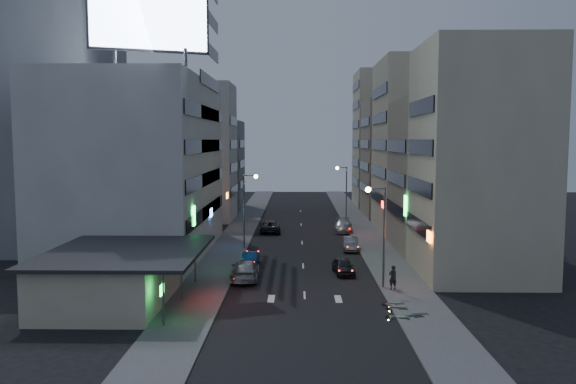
{
  "coord_description": "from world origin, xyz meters",
  "views": [
    {
      "loc": [
        -0.59,
        -37.89,
        11.79
      ],
      "look_at": [
        -1.5,
        18.52,
        6.57
      ],
      "focal_mm": 35.0,
      "sensor_mm": 36.0,
      "label": 1
    }
  ],
  "objects_px": {
    "parked_car_right_near": "(343,266)",
    "scooter_silver_a": "(409,308)",
    "road_car_blue": "(251,258)",
    "scooter_silver_b": "(401,294)",
    "parked_car_right_far": "(344,226)",
    "person": "(393,277)",
    "scooter_blue": "(427,305)",
    "parked_car_left": "(270,226)",
    "road_car_silver": "(245,270)",
    "parked_car_right_mid": "(351,244)",
    "scooter_black_a": "(420,306)",
    "scooter_black_b": "(407,300)"
  },
  "relations": [
    {
      "from": "scooter_black_b",
      "to": "scooter_silver_b",
      "type": "height_order",
      "value": "scooter_silver_b"
    },
    {
      "from": "parked_car_right_mid",
      "to": "road_car_silver",
      "type": "height_order",
      "value": "road_car_silver"
    },
    {
      "from": "parked_car_left",
      "to": "scooter_blue",
      "type": "distance_m",
      "value": 36.23
    },
    {
      "from": "parked_car_right_far",
      "to": "road_car_silver",
      "type": "distance_m",
      "value": 27.13
    },
    {
      "from": "person",
      "to": "scooter_black_a",
      "type": "distance_m",
      "value": 6.48
    },
    {
      "from": "parked_car_right_far",
      "to": "scooter_blue",
      "type": "xyz_separation_m",
      "value": [
        2.8,
        -34.44,
        -0.13
      ]
    },
    {
      "from": "road_car_blue",
      "to": "road_car_silver",
      "type": "distance_m",
      "value": 5.47
    },
    {
      "from": "parked_car_left",
      "to": "scooter_black_b",
      "type": "xyz_separation_m",
      "value": [
        11.19,
        -32.93,
        -0.08
      ]
    },
    {
      "from": "scooter_blue",
      "to": "scooter_silver_b",
      "type": "relative_size",
      "value": 0.93
    },
    {
      "from": "parked_car_right_mid",
      "to": "parked_car_right_near",
      "type": "bearing_deg",
      "value": -94.27
    },
    {
      "from": "road_car_blue",
      "to": "scooter_black_a",
      "type": "bearing_deg",
      "value": 130.57
    },
    {
      "from": "scooter_silver_b",
      "to": "person",
      "type": "bearing_deg",
      "value": -18.9
    },
    {
      "from": "scooter_blue",
      "to": "parked_car_left",
      "type": "bearing_deg",
      "value": 13.5
    },
    {
      "from": "person",
      "to": "parked_car_right_near",
      "type": "bearing_deg",
      "value": -80.01
    },
    {
      "from": "parked_car_right_near",
      "to": "parked_car_left",
      "type": "distance_m",
      "value": 23.76
    },
    {
      "from": "road_car_blue",
      "to": "scooter_silver_b",
      "type": "height_order",
      "value": "road_car_blue"
    },
    {
      "from": "scooter_blue",
      "to": "road_car_blue",
      "type": "bearing_deg",
      "value": 35.26
    },
    {
      "from": "road_car_blue",
      "to": "scooter_black_b",
      "type": "relative_size",
      "value": 2.22
    },
    {
      "from": "parked_car_right_near",
      "to": "scooter_silver_a",
      "type": "bearing_deg",
      "value": -80.73
    },
    {
      "from": "parked_car_right_mid",
      "to": "scooter_black_a",
      "type": "bearing_deg",
      "value": -79.1
    },
    {
      "from": "scooter_blue",
      "to": "road_car_silver",
      "type": "bearing_deg",
      "value": 48.29
    },
    {
      "from": "road_car_silver",
      "to": "person",
      "type": "distance_m",
      "value": 12.41
    },
    {
      "from": "parked_car_right_near",
      "to": "parked_car_left",
      "type": "relative_size",
      "value": 0.74
    },
    {
      "from": "road_car_silver",
      "to": "parked_car_right_near",
      "type": "bearing_deg",
      "value": -168.21
    },
    {
      "from": "road_car_blue",
      "to": "person",
      "type": "bearing_deg",
      "value": 144.35
    },
    {
      "from": "scooter_black_b",
      "to": "road_car_blue",
      "type": "bearing_deg",
      "value": 45.24
    },
    {
      "from": "parked_car_left",
      "to": "road_car_silver",
      "type": "height_order",
      "value": "road_car_silver"
    },
    {
      "from": "parked_car_right_near",
      "to": "road_car_blue",
      "type": "distance_m",
      "value": 9.1
    },
    {
      "from": "scooter_silver_a",
      "to": "scooter_black_b",
      "type": "bearing_deg",
      "value": 3.2
    },
    {
      "from": "parked_car_right_far",
      "to": "road_car_blue",
      "type": "distance_m",
      "value": 22.17
    },
    {
      "from": "scooter_silver_a",
      "to": "scooter_blue",
      "type": "bearing_deg",
      "value": -46.18
    },
    {
      "from": "parked_car_right_mid",
      "to": "parked_car_left",
      "type": "height_order",
      "value": "parked_car_left"
    },
    {
      "from": "parked_car_right_mid",
      "to": "person",
      "type": "relative_size",
      "value": 2.28
    },
    {
      "from": "person",
      "to": "scooter_silver_b",
      "type": "height_order",
      "value": "person"
    },
    {
      "from": "parked_car_right_near",
      "to": "scooter_silver_a",
      "type": "relative_size",
      "value": 2.11
    },
    {
      "from": "person",
      "to": "road_car_silver",
      "type": "bearing_deg",
      "value": -37.51
    },
    {
      "from": "person",
      "to": "scooter_silver_a",
      "type": "relative_size",
      "value": 0.98
    },
    {
      "from": "parked_car_right_far",
      "to": "person",
      "type": "height_order",
      "value": "person"
    },
    {
      "from": "parked_car_right_near",
      "to": "scooter_silver_b",
      "type": "height_order",
      "value": "parked_car_right_near"
    },
    {
      "from": "parked_car_right_far",
      "to": "scooter_silver_b",
      "type": "bearing_deg",
      "value": -84.4
    },
    {
      "from": "person",
      "to": "scooter_silver_b",
      "type": "bearing_deg",
      "value": 67.81
    },
    {
      "from": "person",
      "to": "scooter_black_a",
      "type": "xyz_separation_m",
      "value": [
        0.76,
        -6.43,
        -0.33
      ]
    },
    {
      "from": "scooter_blue",
      "to": "parked_car_right_far",
      "type": "bearing_deg",
      "value": -1.69
    },
    {
      "from": "road_car_blue",
      "to": "parked_car_right_near",
      "type": "bearing_deg",
      "value": 159.58
    },
    {
      "from": "parked_car_left",
      "to": "scooter_silver_a",
      "type": "distance_m",
      "value": 36.65
    },
    {
      "from": "road_car_blue",
      "to": "scooter_blue",
      "type": "bearing_deg",
      "value": 132.43
    },
    {
      "from": "parked_car_right_near",
      "to": "scooter_black_a",
      "type": "relative_size",
      "value": 2.01
    },
    {
      "from": "parked_car_right_mid",
      "to": "road_car_silver",
      "type": "bearing_deg",
      "value": -123.89
    },
    {
      "from": "parked_car_right_mid",
      "to": "scooter_black_a",
      "type": "distance_m",
      "value": 22.75
    },
    {
      "from": "parked_car_right_near",
      "to": "scooter_blue",
      "type": "relative_size",
      "value": 2.37
    }
  ]
}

